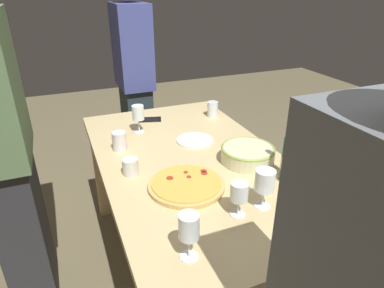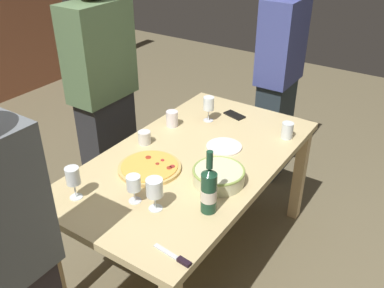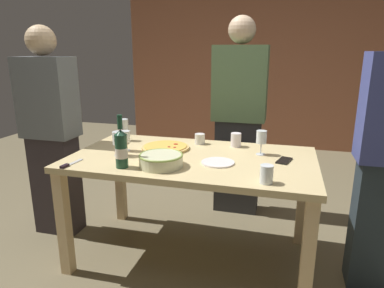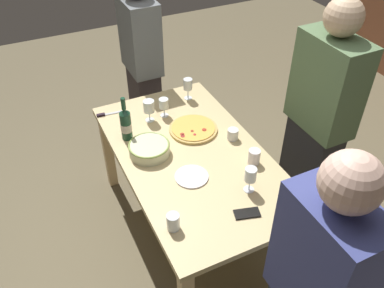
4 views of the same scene
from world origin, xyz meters
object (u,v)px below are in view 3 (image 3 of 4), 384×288
at_px(dining_table, 192,170).
at_px(wine_glass_by_bottle, 261,138).
at_px(wine_glass_near_pizza, 119,139).
at_px(wine_glass_far_left, 125,137).
at_px(cell_phone, 284,161).
at_px(person_guest_left, 51,134).
at_px(cup_ceramic, 236,140).
at_px(pizza_knife, 69,165).
at_px(side_plate, 218,162).
at_px(pizza, 166,147).
at_px(wine_glass_far_right, 124,125).
at_px(cup_amber, 200,139).
at_px(serving_bowl, 161,160).
at_px(person_host, 239,118).
at_px(cup_spare, 267,174).
at_px(wine_bottle, 121,148).

xyz_separation_m(dining_table, wine_glass_by_bottle, (0.44, 0.16, 0.21)).
height_order(dining_table, wine_glass_near_pizza, wine_glass_near_pizza).
bearing_deg(wine_glass_by_bottle, wine_glass_far_left, -170.38).
xyz_separation_m(cell_phone, person_guest_left, (-1.73, 0.03, 0.06)).
relative_size(cup_ceramic, pizza_knife, 0.53).
distance_m(wine_glass_by_bottle, side_plate, 0.37).
distance_m(pizza, wine_glass_far_right, 0.43).
xyz_separation_m(wine_glass_near_pizza, cup_amber, (0.45, 0.43, -0.08)).
distance_m(serving_bowl, wine_glass_far_right, 0.71).
distance_m(cup_ceramic, person_host, 0.54).
relative_size(cup_amber, cell_phone, 0.54).
xyz_separation_m(cup_spare, person_guest_left, (-1.65, 0.44, 0.01)).
relative_size(pizza, wine_glass_far_right, 1.99).
relative_size(wine_bottle, person_guest_left, 0.20).
bearing_deg(wine_glass_far_left, wine_bottle, -67.62).
relative_size(cell_phone, person_host, 0.08).
bearing_deg(wine_bottle, cup_spare, -2.05).
relative_size(wine_glass_by_bottle, wine_glass_far_right, 0.98).
height_order(wine_glass_far_right, person_host, person_host).
relative_size(pizza, wine_bottle, 1.06).
relative_size(wine_glass_by_bottle, wine_glass_far_left, 1.16).
height_order(wine_glass_far_right, cup_amber, wine_glass_far_right).
height_order(cup_ceramic, person_guest_left, person_guest_left).
height_order(cup_amber, cell_phone, cup_amber).
distance_m(pizza, pizza_knife, 0.67).
relative_size(wine_glass_by_bottle, pizza_knife, 0.87).
distance_m(wine_glass_far_left, cup_spare, 1.05).
relative_size(wine_glass_far_right, person_host, 0.10).
relative_size(wine_glass_near_pizza, wine_glass_far_right, 0.97).
distance_m(wine_bottle, person_guest_left, 0.90).
xyz_separation_m(cup_amber, cup_spare, (0.53, -0.67, 0.01)).
relative_size(serving_bowl, cup_amber, 3.45).
bearing_deg(person_host, pizza_knife, -22.58).
bearing_deg(pizza, wine_glass_far_right, 159.87).
distance_m(serving_bowl, cup_amber, 0.57).
relative_size(wine_bottle, cup_spare, 3.21).
bearing_deg(wine_glass_far_left, pizza, 24.06).
distance_m(dining_table, cup_amber, 0.35).
bearing_deg(wine_glass_by_bottle, pizza, -176.36).
bearing_deg(wine_bottle, cup_ceramic, 47.15).
distance_m(wine_glass_near_pizza, wine_glass_far_left, 0.12).
xyz_separation_m(wine_glass_far_left, person_host, (0.67, 0.84, 0.02)).
relative_size(wine_glass_near_pizza, cup_ceramic, 1.63).
xyz_separation_m(wine_glass_near_pizza, side_plate, (0.67, 0.01, -0.11)).
relative_size(dining_table, cup_spare, 16.07).
height_order(wine_bottle, side_plate, wine_bottle).
bearing_deg(wine_glass_far_left, dining_table, -0.77).
height_order(cell_phone, person_host, person_host).
xyz_separation_m(wine_glass_near_pizza, pizza_knife, (-0.20, -0.27, -0.11)).
bearing_deg(pizza_knife, cup_spare, 1.24).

